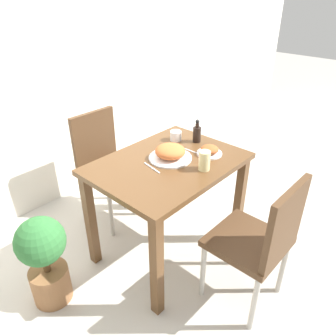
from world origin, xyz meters
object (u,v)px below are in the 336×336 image
Objects in this scene: chair_far at (105,161)px; juice_glass at (204,161)px; food_plate at (170,153)px; chair_near at (261,239)px; drink_cup at (176,136)px; side_plate at (210,151)px; sauce_bottle at (197,133)px; potted_plant_left at (44,257)px.

juice_glass is (0.07, -0.93, 0.32)m from chair_far.
chair_far is at bearing 93.27° from food_plate.
juice_glass is (0.04, -0.25, 0.02)m from food_plate.
drink_cup is (0.26, 0.88, 0.29)m from chair_near.
side_plate is 1.38× the size of juice_glass.
food_plate is (0.04, -0.68, 0.30)m from chair_far.
drink_cup is at bearing -61.57° from chair_far.
sauce_bottle is (0.10, 0.19, 0.04)m from side_plate.
drink_cup is 0.13× the size of potted_plant_left.
sauce_bottle is (0.08, -0.13, 0.03)m from drink_cup.
drink_cup is at bearing 34.07° from food_plate.
side_plate is (0.26, -0.84, 0.28)m from chair_far.
sauce_bottle is 0.28× the size of potted_plant_left.
drink_cup reaches higher than side_plate.
juice_glass is (0.05, 0.46, 0.32)m from chair_near.
side_plate is 0.32m from drink_cup.
juice_glass is at bearing -152.88° from side_plate.
juice_glass is at bearing -28.58° from potted_plant_left.
sauce_bottle is (0.34, 0.75, 0.32)m from chair_near.
drink_cup reaches higher than potted_plant_left.
chair_far is at bearing 107.47° from side_plate.
chair_near reaches higher than side_plate.
juice_glass is 0.20× the size of potted_plant_left.
potted_plant_left is at bearing 164.59° from food_plate.
food_plate reaches higher than drink_cup.
chair_near is 7.22× the size of juice_glass.
sauce_bottle is (0.32, 0.03, 0.02)m from food_plate.
juice_glass reaches higher than food_plate.
drink_cup is 0.46m from juice_glass.
drink_cup is at bearing 122.55° from sauce_bottle.
chair_near and chair_far have the same top height.
side_plate is at bearing -93.13° from drink_cup.
chair_far is 5.24× the size of sauce_bottle.
chair_near reaches higher than potted_plant_left.
chair_near is 1.45× the size of potted_plant_left.
potted_plant_left is at bearing -48.44° from chair_near.
chair_far is 0.92m from side_plate.
sauce_bottle is at bearing 62.01° from side_plate.
chair_near is 0.67m from side_plate.
sauce_bottle reaches higher than side_plate.
drink_cup is (0.24, 0.16, -0.01)m from food_plate.
chair_far is at bearing 94.54° from juice_glass.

